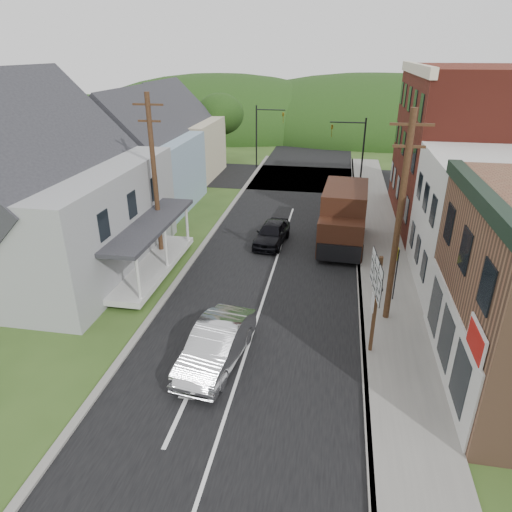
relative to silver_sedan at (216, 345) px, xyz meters
The scene contains 24 objects.
ground 1.47m from the silver_sedan, 38.03° to the left, with size 120.00×120.00×0.00m, color #2D4719.
road 10.83m from the silver_sedan, 84.83° to the left, with size 9.00×90.00×0.02m, color black.
cross_road 27.79m from the silver_sedan, 87.99° to the left, with size 60.00×9.00×0.02m, color black.
sidewalk_right 11.16m from the silver_sedan, 51.89° to the left, with size 2.80×55.00×0.15m, color slate.
curb_right 10.38m from the silver_sedan, 57.77° to the left, with size 0.20×55.00×0.15m, color slate.
curb_left 9.53m from the silver_sedan, 112.77° to the left, with size 0.30×55.00×0.12m, color slate.
storefront_white 15.00m from the silver_sedan, 33.94° to the left, with size 8.00×7.00×6.50m, color silver.
storefront_red 22.00m from the silver_sedan, 55.36° to the left, with size 8.00×12.00×10.00m, color maroon.
house_gray 13.38m from the silver_sedan, 148.49° to the left, with size 10.20×12.24×8.35m.
house_blue 20.60m from the silver_sedan, 119.45° to the left, with size 7.14×8.16×7.28m.
house_cream 28.90m from the silver_sedan, 111.47° to the left, with size 7.14×8.16×7.28m.
utility_pole_right 8.73m from the silver_sedan, 32.95° to the left, with size 1.60×0.26×9.00m.
utility_pole_left 11.06m from the silver_sedan, 122.25° to the left, with size 1.60×0.26×9.00m.
traffic_signal_right 25.00m from the silver_sedan, 77.73° to the left, with size 2.87×0.20×6.00m.
traffic_signal_left 31.58m from the silver_sedan, 96.08° to the left, with size 2.87×0.20×6.00m.
tree_left_b 20.89m from the silver_sedan, 141.47° to the left, with size 4.80×4.80×6.94m.
tree_left_c 27.97m from the silver_sedan, 130.97° to the left, with size 5.80×5.80×8.41m.
tree_left_d 33.98m from the silver_sedan, 103.77° to the left, with size 4.80×4.80×6.94m.
forested_ridge 55.78m from the silver_sedan, 89.00° to the left, with size 90.00×30.00×16.00m, color #18340F.
silver_sedan is the anchor object (origin of this frame).
dark_sedan 11.90m from the silver_sedan, 88.20° to the left, with size 1.64×4.07×1.39m, color black.
delivery_van 13.32m from the silver_sedan, 69.81° to the left, with size 2.89×6.37×3.49m.
route_sign_cluster 6.27m from the silver_sedan, 16.12° to the left, with size 0.29×2.30×4.02m.
warning_sign 9.21m from the silver_sedan, 40.20° to the left, with size 0.28×0.71×2.71m.
Camera 1 is at (2.98, -14.44, 10.94)m, focal length 32.00 mm.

